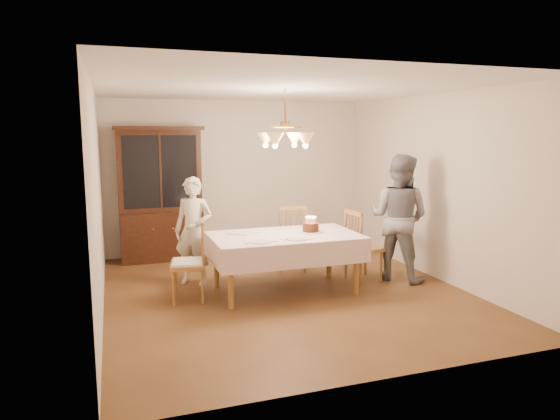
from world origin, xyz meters
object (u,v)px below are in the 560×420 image
object	(u,v)px
dining_table	(285,240)
elderly_woman	(194,231)
china_hutch	(160,196)
birthday_cake	(311,228)
chair_far_side	(292,241)

from	to	relation	value
dining_table	elderly_woman	xyz separation A→B (m)	(-1.06, 0.72, 0.05)
dining_table	china_hutch	size ratio (longest dim) A/B	0.88
dining_table	birthday_cake	world-z (taller)	birthday_cake
china_hutch	elderly_woman	size ratio (longest dim) A/B	1.47
dining_table	china_hutch	xyz separation A→B (m)	(-1.35, 2.25, 0.36)
dining_table	birthday_cake	distance (m)	0.39
birthday_cake	chair_far_side	bearing A→B (deg)	84.57
dining_table	chair_far_side	xyz separation A→B (m)	(0.46, 0.96, -0.24)
chair_far_side	elderly_woman	world-z (taller)	elderly_woman
china_hutch	elderly_woman	xyz separation A→B (m)	(0.29, -1.53, -0.30)
dining_table	chair_far_side	bearing A→B (deg)	64.66
dining_table	china_hutch	world-z (taller)	china_hutch
dining_table	elderly_woman	world-z (taller)	elderly_woman
dining_table	china_hutch	bearing A→B (deg)	120.90
elderly_woman	birthday_cake	bearing A→B (deg)	5.48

